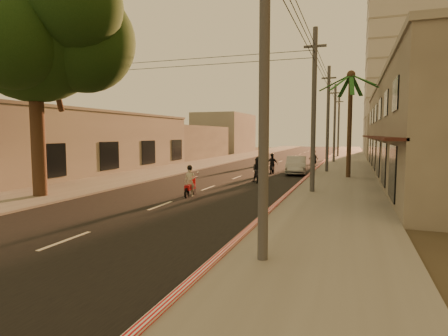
{
  "coord_description": "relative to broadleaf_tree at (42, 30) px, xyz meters",
  "views": [
    {
      "loc": [
        8.29,
        -13.04,
        3.27
      ],
      "look_at": [
        1.22,
        7.42,
        1.33
      ],
      "focal_mm": 30.0,
      "sensor_mm": 36.0,
      "label": 1
    }
  ],
  "objects": [
    {
      "name": "ground",
      "position": [
        6.61,
        -2.14,
        -8.48
      ],
      "size": [
        160.0,
        160.0,
        0.0
      ],
      "primitive_type": "plane",
      "color": "#383023",
      "rests_on": "ground"
    },
    {
      "name": "road",
      "position": [
        6.61,
        17.86,
        -8.47
      ],
      "size": [
        10.0,
        140.0,
        0.02
      ],
      "primitive_type": "cube",
      "color": "black",
      "rests_on": "ground"
    },
    {
      "name": "sidewalk_right",
      "position": [
        14.11,
        17.86,
        -8.42
      ],
      "size": [
        5.0,
        140.0,
        0.12
      ],
      "primitive_type": "cube",
      "color": "slate",
      "rests_on": "ground"
    },
    {
      "name": "sidewalk_left",
      "position": [
        -0.89,
        17.86,
        -8.42
      ],
      "size": [
        5.0,
        140.0,
        0.12
      ],
      "primitive_type": "cube",
      "color": "slate",
      "rests_on": "ground"
    },
    {
      "name": "curb_stripe",
      "position": [
        11.71,
        12.86,
        -8.38
      ],
      "size": [
        0.2,
        60.0,
        0.2
      ],
      "primitive_type": "cube",
      "color": "red",
      "rests_on": "ground"
    },
    {
      "name": "shophouse_row",
      "position": [
        20.57,
        15.86,
        -4.83
      ],
      "size": [
        8.8,
        34.2,
        7.3
      ],
      "color": "gray",
      "rests_on": "ground"
    },
    {
      "name": "left_building",
      "position": [
        -7.37,
        11.86,
        -5.88
      ],
      "size": [
        8.2,
        24.2,
        5.2
      ],
      "color": "gray",
      "rests_on": "ground"
    },
    {
      "name": "distant_tower",
      "position": [
        22.61,
        53.86,
        5.52
      ],
      "size": [
        12.1,
        12.1,
        28.0
      ],
      "color": "#B7B5B2",
      "rests_on": "ground"
    },
    {
      "name": "broadleaf_tree",
      "position": [
        0.0,
        0.0,
        0.0
      ],
      "size": [
        9.6,
        8.7,
        12.1
      ],
      "color": "black",
      "rests_on": "ground"
    },
    {
      "name": "palm_tree",
      "position": [
        14.61,
        13.86,
        -1.33
      ],
      "size": [
        5.0,
        5.0,
        8.2
      ],
      "color": "black",
      "rests_on": "ground"
    },
    {
      "name": "utility_poles",
      "position": [
        12.81,
        17.86,
        -1.94
      ],
      "size": [
        1.2,
        48.26,
        9.0
      ],
      "color": "#38383A",
      "rests_on": "ground"
    },
    {
      "name": "filler_right",
      "position": [
        20.61,
        42.86,
        -5.48
      ],
      "size": [
        8.0,
        14.0,
        6.0
      ],
      "primitive_type": "cube",
      "color": "gray",
      "rests_on": "ground"
    },
    {
      "name": "filler_left_near",
      "position": [
        -7.39,
        31.86,
        -6.28
      ],
      "size": [
        8.0,
        14.0,
        4.4
      ],
      "primitive_type": "cube",
      "color": "gray",
      "rests_on": "ground"
    },
    {
      "name": "filler_left_far",
      "position": [
        -7.39,
        49.86,
        -4.98
      ],
      "size": [
        8.0,
        14.0,
        7.0
      ],
      "primitive_type": "cube",
      "color": "gray",
      "rests_on": "ground"
    },
    {
      "name": "scooter_red",
      "position": [
        6.82,
        2.72,
        -7.74
      ],
      "size": [
        0.7,
        1.71,
        1.68
      ],
      "rotation": [
        0.0,
        0.0,
        0.09
      ],
      "color": "black",
      "rests_on": "ground"
    },
    {
      "name": "scooter_mid_a",
      "position": [
        8.77,
        9.68,
        -7.67
      ],
      "size": [
        1.08,
        1.79,
        1.78
      ],
      "rotation": [
        0.0,
        0.0,
        0.22
      ],
      "color": "black",
      "rests_on": "ground"
    },
    {
      "name": "scooter_mid_b",
      "position": [
        8.55,
        15.51,
        -7.71
      ],
      "size": [
        1.01,
        1.75,
        1.72
      ],
      "rotation": [
        0.0,
        0.0,
        0.07
      ],
      "color": "black",
      "rests_on": "ground"
    },
    {
      "name": "scooter_far_a",
      "position": [
        5.92,
        23.41,
        -7.58
      ],
      "size": [
        1.18,
        1.97,
        1.97
      ],
      "rotation": [
        0.0,
        0.0,
        -0.24
      ],
      "color": "black",
      "rests_on": "ground"
    },
    {
      "name": "scooter_far_b",
      "position": [
        10.81,
        26.92,
        -7.72
      ],
      "size": [
        1.26,
        1.66,
        1.65
      ],
      "rotation": [
        0.0,
        0.0,
        -0.23
      ],
      "color": "black",
      "rests_on": "ground"
    },
    {
      "name": "parked_car",
      "position": [
        10.51,
        15.78,
        -7.73
      ],
      "size": [
        2.59,
        4.85,
        1.48
      ],
      "primitive_type": "imported",
      "rotation": [
        0.0,
        0.0,
        0.11
      ],
      "color": "#9C9FA4",
      "rests_on": "ground"
    }
  ]
}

